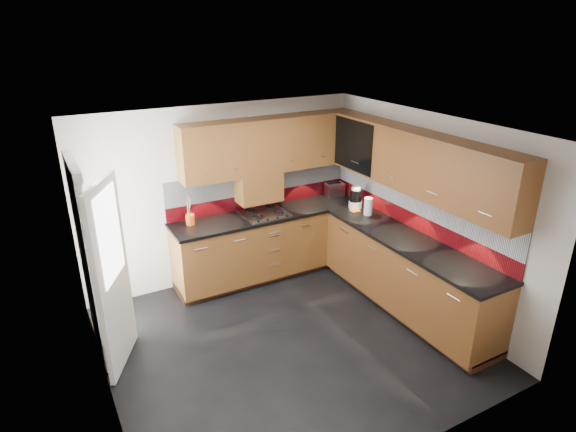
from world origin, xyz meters
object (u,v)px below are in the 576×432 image
utensil_pot (190,218)px  toaster (335,189)px  gas_hob (265,213)px  food_processor (356,198)px

utensil_pot → toaster: utensil_pot is taller
gas_hob → toaster: bearing=8.0°
utensil_pot → food_processor: 2.27m
toaster → gas_hob: bearing=-172.0°
gas_hob → food_processor: food_processor is taller
gas_hob → food_processor: 1.28m
utensil_pot → food_processor: bearing=-13.7°
utensil_pot → gas_hob: bearing=-8.4°
gas_hob → food_processor: size_ratio=1.95×
gas_hob → toaster: toaster is taller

